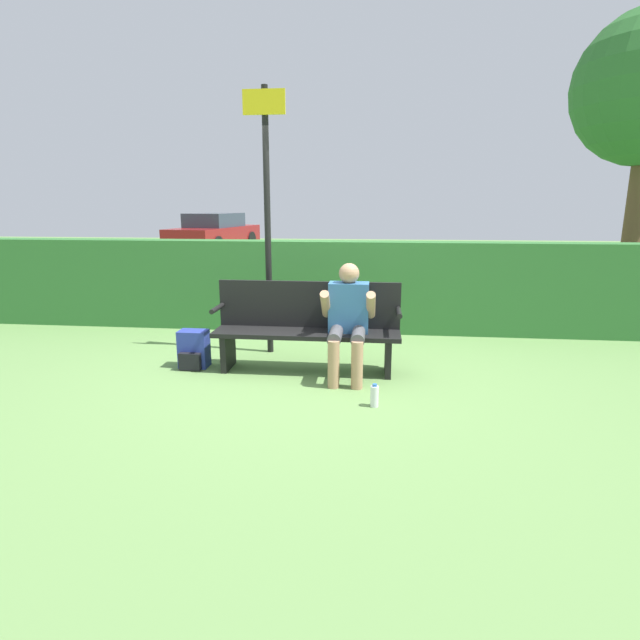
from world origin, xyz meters
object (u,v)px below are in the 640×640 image
(park_bench, at_px, (307,326))
(backpack, at_px, (194,350))
(signpost, at_px, (267,207))
(person_seated, at_px, (348,316))
(water_bottle, at_px, (374,396))
(parked_car, at_px, (215,233))

(park_bench, height_order, backpack, park_bench)
(park_bench, xyz_separation_m, signpost, (-0.52, 0.56, 1.19))
(signpost, bearing_deg, backpack, -137.09)
(person_seated, relative_size, water_bottle, 5.53)
(park_bench, xyz_separation_m, person_seated, (0.43, -0.15, 0.15))
(person_seated, distance_m, signpost, 1.58)
(park_bench, bearing_deg, water_bottle, -53.17)
(person_seated, distance_m, backpack, 1.69)
(park_bench, relative_size, signpost, 0.66)
(parked_car, bearing_deg, person_seated, -148.16)
(person_seated, bearing_deg, signpost, 142.93)
(person_seated, xyz_separation_m, signpost, (-0.94, 0.71, 1.05))
(water_bottle, bearing_deg, park_bench, 126.83)
(person_seated, height_order, parked_car, parked_car)
(backpack, relative_size, parked_car, 0.08)
(backpack, bearing_deg, park_bench, 3.62)
(person_seated, relative_size, backpack, 2.83)
(park_bench, relative_size, parked_car, 0.40)
(water_bottle, relative_size, parked_car, 0.04)
(park_bench, xyz_separation_m, parked_car, (-5.05, 12.67, 0.20))
(backpack, bearing_deg, parked_car, 106.78)
(person_seated, bearing_deg, backpack, 177.49)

